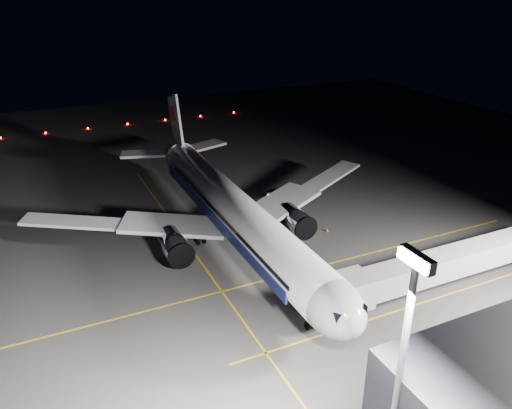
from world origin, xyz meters
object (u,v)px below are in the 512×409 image
object	(u,v)px
safety_cone_c	(327,229)
safety_cone_b	(290,254)
airliner	(232,209)
floodlight_mast_south	(400,374)
safety_cone_a	(275,219)
baggage_tug	(274,195)
jet_bridge	(454,261)

from	to	relation	value
safety_cone_c	safety_cone_b	bearing A→B (deg)	-64.96
airliner	floodlight_mast_south	xyz separation A→B (m)	(41.08, -6.01, 7.21)
safety_cone_a	safety_cone_c	xyz separation A→B (m)	(6.50, 5.37, 0.01)
safety_cone_a	baggage_tug	bearing A→B (deg)	154.20
floodlight_mast_south	baggage_tug	size ratio (longest dim) A/B	7.68
baggage_tug	jet_bridge	bearing A→B (deg)	0.24
floodlight_mast_south	baggage_tug	world-z (taller)	floodlight_mast_south
jet_bridge	safety_cone_c	world-z (taller)	jet_bridge
jet_bridge	floodlight_mast_south	xyz separation A→B (m)	(18.00, -24.07, 7.79)
jet_bridge	safety_cone_a	bearing A→B (deg)	-160.49
floodlight_mast_south	safety_cone_b	bearing A→B (deg)	161.31
safety_cone_a	safety_cone_c	bearing A→B (deg)	39.56
safety_cone_a	safety_cone_c	world-z (taller)	safety_cone_c
safety_cone_a	safety_cone_b	xyz separation A→B (m)	(10.46, -3.10, -0.06)
airliner	safety_cone_a	world-z (taller)	airliner
safety_cone_c	baggage_tug	bearing A→B (deg)	-173.22
airliner	baggage_tug	xyz separation A→B (m)	(-11.16, 12.32, -4.35)
baggage_tug	floodlight_mast_south	bearing A→B (deg)	-28.61
airliner	safety_cone_c	xyz separation A→B (m)	(2.98, 14.00, -4.84)
jet_bridge	floodlight_mast_south	distance (m)	31.05
jet_bridge	safety_cone_b	bearing A→B (deg)	-142.20
baggage_tug	safety_cone_a	xyz separation A→B (m)	(7.64, -3.69, -0.50)
safety_cone_a	safety_cone_c	distance (m)	8.43
jet_bridge	safety_cone_c	bearing A→B (deg)	-168.59
airliner	safety_cone_c	bearing A→B (deg)	77.99
floodlight_mast_south	safety_cone_c	xyz separation A→B (m)	(-38.10, 20.01, -12.05)
airliner	safety_cone_a	size ratio (longest dim) A/B	97.37
airliner	baggage_tug	distance (m)	17.18
safety_cone_a	airliner	bearing A→B (deg)	-67.79
baggage_tug	safety_cone_c	bearing A→B (deg)	-2.49
airliner	safety_cone_a	distance (m)	10.51
baggage_tug	safety_cone_a	world-z (taller)	baggage_tug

